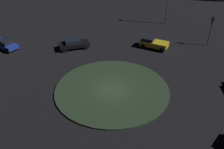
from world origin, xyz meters
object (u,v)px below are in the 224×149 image
(car_blue, at_px, (5,44))
(car_yellow, at_px, (153,43))
(traffic_light_east, at_px, (211,26))
(car_black, at_px, (74,44))

(car_blue, distance_m, car_yellow, 21.34)
(car_blue, height_order, car_yellow, car_yellow)
(car_blue, bearing_deg, car_yellow, -144.61)
(car_blue, xyz_separation_m, traffic_light_east, (19.25, -22.34, 2.37))
(car_blue, relative_size, traffic_light_east, 1.06)
(car_black, height_order, traffic_light_east, traffic_light_east)
(car_blue, bearing_deg, car_black, -145.20)
(car_yellow, bearing_deg, car_blue, -153.03)
(car_black, height_order, car_yellow, car_yellow)
(traffic_light_east, bearing_deg, car_blue, -36.71)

